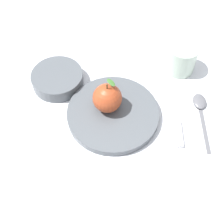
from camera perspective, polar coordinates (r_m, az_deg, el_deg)
name	(u,v)px	position (r m, az deg, el deg)	size (l,w,h in m)	color
ground_plane	(121,122)	(0.74, 1.69, -1.94)	(2.40, 2.40, 0.00)	silver
dinner_plate	(112,114)	(0.74, 0.00, -0.39)	(0.22, 0.22, 0.02)	#4C5156
apple	(108,97)	(0.71, -0.74, 2.77)	(0.07, 0.07, 0.08)	#9E3D1E
side_bowl	(57,78)	(0.81, -10.25, 6.34)	(0.13, 0.13, 0.04)	#4C5156
cup	(182,58)	(0.84, 12.98, 9.96)	(0.08, 0.08, 0.08)	#B2C6B2
knife	(177,119)	(0.75, 12.12, -1.30)	(0.15, 0.14, 0.01)	silver
spoon	(201,107)	(0.79, 16.35, 0.83)	(0.14, 0.13, 0.01)	#59595E
linen_napkin	(29,144)	(0.73, -15.29, -5.87)	(0.12, 0.14, 0.00)	silver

